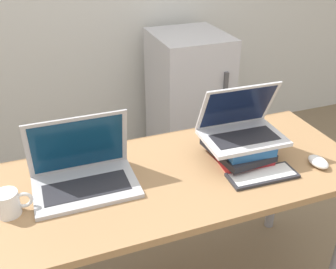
% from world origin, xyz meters
% --- Properties ---
extents(desk, '(1.48, 0.63, 0.71)m').
position_xyz_m(desk, '(0.00, 0.32, 0.63)').
color(desk, '#9E754C').
rests_on(desk, ground_plane).
extents(laptop_left, '(0.38, 0.26, 0.26)m').
position_xyz_m(laptop_left, '(-0.37, 0.37, 0.77)').
color(laptop_left, '#B2B2B7').
rests_on(laptop_left, desk).
extents(book_stack, '(0.24, 0.28, 0.09)m').
position_xyz_m(book_stack, '(0.27, 0.32, 0.76)').
color(book_stack, maroon).
rests_on(book_stack, desk).
extents(laptop_on_books, '(0.33, 0.24, 0.22)m').
position_xyz_m(laptop_on_books, '(0.27, 0.34, 0.85)').
color(laptop_on_books, silver).
rests_on(laptop_on_books, book_stack).
extents(wireless_keyboard, '(0.28, 0.12, 0.01)m').
position_xyz_m(wireless_keyboard, '(0.29, 0.17, 0.72)').
color(wireless_keyboard, '#28282D').
rests_on(wireless_keyboard, desk).
extents(mouse, '(0.06, 0.10, 0.03)m').
position_xyz_m(mouse, '(0.54, 0.16, 0.73)').
color(mouse, white).
rests_on(mouse, desk).
extents(mug, '(0.12, 0.08, 0.09)m').
position_xyz_m(mug, '(-0.63, 0.29, 0.76)').
color(mug, white).
rests_on(mug, desk).
extents(mini_fridge, '(0.47, 0.54, 0.93)m').
position_xyz_m(mini_fridge, '(0.52, 1.45, 0.47)').
color(mini_fridge, silver).
rests_on(mini_fridge, ground_plane).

